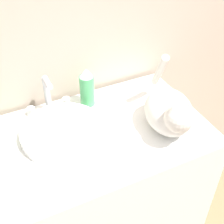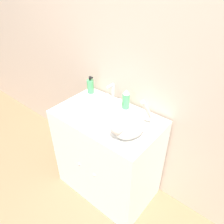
# 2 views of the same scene
# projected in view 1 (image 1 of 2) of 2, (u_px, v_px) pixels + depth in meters

# --- Properties ---
(vanity_cabinet) EXTENTS (0.84, 0.53, 0.84)m
(vanity_cabinet) POSITION_uv_depth(u_px,v_px,m) (98.00, 201.00, 1.42)
(vanity_cabinet) COLOR white
(vanity_cabinet) RESTS_ON ground_plane
(sink_basin) EXTENTS (0.30, 0.30, 0.04)m
(sink_basin) POSITION_uv_depth(u_px,v_px,m) (63.00, 132.00, 1.13)
(sink_basin) COLOR white
(sink_basin) RESTS_ON vanity_cabinet
(faucet) EXTENTS (0.18, 0.09, 0.16)m
(faucet) POSITION_uv_depth(u_px,v_px,m) (48.00, 97.00, 1.21)
(faucet) COLOR silver
(faucet) RESTS_ON vanity_cabinet
(cat) EXTENTS (0.23, 0.36, 0.25)m
(cat) POSITION_uv_depth(u_px,v_px,m) (170.00, 111.00, 1.13)
(cat) COLOR silver
(cat) RESTS_ON vanity_cabinet
(spray_bottle) EXTENTS (0.06, 0.06, 0.17)m
(spray_bottle) POSITION_uv_depth(u_px,v_px,m) (87.00, 87.00, 1.24)
(spray_bottle) COLOR #4CB266
(spray_bottle) RESTS_ON vanity_cabinet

